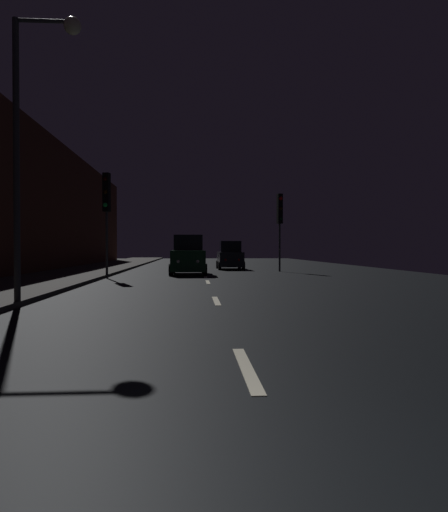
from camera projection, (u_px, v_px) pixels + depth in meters
name	position (u px, v px, depth m)	size (l,w,h in m)	color
ground	(204.00, 274.00, 27.25)	(26.75, 84.00, 0.02)	black
sidewalk_left	(77.00, 273.00, 26.78)	(4.40, 84.00, 0.15)	#33302D
building_facade_left	(5.00, 191.00, 23.04)	(0.80, 63.00, 8.56)	#472319
lane_centerline	(207.00, 280.00, 22.08)	(0.16, 36.94, 0.01)	beige
traffic_light_far_left	(106.00, 201.00, 23.19)	(0.37, 0.48, 5.18)	#38383A
traffic_light_far_right	(280.00, 215.00, 30.04)	(0.36, 0.48, 4.95)	#38383A
streetlamp_overhead	(35.00, 115.00, 11.88)	(1.70, 0.44, 7.31)	#2D2D30
car_approaching_headlights	(188.00, 256.00, 26.69)	(2.04, 4.42, 2.23)	#0F3819
car_distant_taillights	(230.00, 256.00, 33.42)	(1.82, 3.94, 1.99)	black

